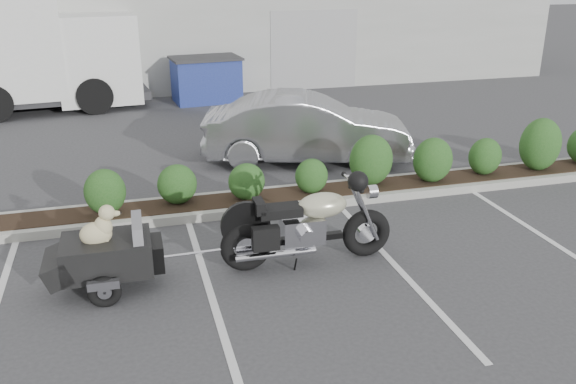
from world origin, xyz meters
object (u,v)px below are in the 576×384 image
object	(u,v)px
sedan	(307,128)
dumpster	(206,79)
motorcycle	(308,226)
pet_trailer	(106,254)

from	to	relation	value
sedan	dumpster	xyz separation A→B (m)	(-1.22, 6.56, -0.04)
motorcycle	pet_trailer	size ratio (longest dim) A/B	1.26
dumpster	sedan	bearing A→B (deg)	-84.74
pet_trailer	sedan	size ratio (longest dim) A/B	0.46
motorcycle	dumpster	xyz separation A→B (m)	(0.20, 11.17, 0.11)
dumpster	pet_trailer	bearing A→B (deg)	-110.24
pet_trailer	motorcycle	bearing A→B (deg)	0.40
sedan	dumpster	bearing A→B (deg)	26.35
pet_trailer	sedan	world-z (taller)	sedan
dumpster	motorcycle	bearing A→B (deg)	-96.26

